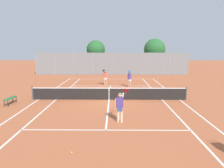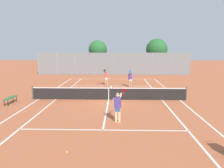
{
  "view_description": "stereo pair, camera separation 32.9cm",
  "coord_description": "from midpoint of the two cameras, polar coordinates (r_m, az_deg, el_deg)",
  "views": [
    {
      "loc": [
        0.42,
        -16.52,
        3.91
      ],
      "look_at": [
        0.21,
        1.5,
        1.0
      ],
      "focal_mm": 35.0,
      "sensor_mm": 36.0,
      "label": 1
    },
    {
      "loc": [
        0.75,
        -16.51,
        3.91
      ],
      "look_at": [
        0.21,
        1.5,
        1.0
      ],
      "focal_mm": 35.0,
      "sensor_mm": 36.0,
      "label": 2
    }
  ],
  "objects": [
    {
      "name": "tree_behind_left",
      "position": [
        35.53,
        -4.43,
        8.84
      ],
      "size": [
        2.96,
        2.96,
        5.28
      ],
      "color": "brown",
      "rests_on": "ground"
    },
    {
      "name": "player_near_side",
      "position": [
        11.71,
        1.3,
        -5.58
      ],
      "size": [
        0.76,
        0.72,
        1.77
      ],
      "color": "beige",
      "rests_on": "ground"
    },
    {
      "name": "back_fence",
      "position": [
        32.96,
        -0.37,
        5.3
      ],
      "size": [
        23.05,
        0.08,
        3.37
      ],
      "color": "gray",
      "rests_on": "ground"
    },
    {
      "name": "player_far_right",
      "position": [
        22.44,
        4.21,
        1.51
      ],
      "size": [
        0.46,
        0.88,
        1.77
      ],
      "color": "tan",
      "rests_on": "ground"
    },
    {
      "name": "tree_behind_right",
      "position": [
        36.96,
        10.75,
        8.7
      ],
      "size": [
        3.5,
        3.5,
        5.57
      ],
      "color": "brown",
      "rests_on": "ground"
    },
    {
      "name": "loose_tennis_ball_2",
      "position": [
        20.68,
        -4.72,
        -1.66
      ],
      "size": [
        0.07,
        0.07,
        0.07
      ],
      "primitive_type": "sphere",
      "color": "#D1DB33",
      "rests_on": "ground"
    },
    {
      "name": "loose_tennis_ball_0",
      "position": [
        8.81,
        -11.6,
        -17.13
      ],
      "size": [
        0.07,
        0.07,
        0.07
      ],
      "primitive_type": "sphere",
      "color": "#D1DB33",
      "rests_on": "ground"
    },
    {
      "name": "ground_plane",
      "position": [
        16.98,
        -1.34,
        -4.14
      ],
      "size": [
        120.0,
        120.0,
        0.0
      ],
      "primitive_type": "plane",
      "color": "#B25B38"
    },
    {
      "name": "player_far_left",
      "position": [
        23.67,
        -2.13,
        1.93
      ],
      "size": [
        0.57,
        0.82,
        1.77
      ],
      "color": "tan",
      "rests_on": "ground"
    },
    {
      "name": "tennis_net",
      "position": [
        16.87,
        -1.34,
        -2.46
      ],
      "size": [
        12.0,
        0.1,
        1.07
      ],
      "color": "#474C47",
      "rests_on": "ground"
    },
    {
      "name": "loose_tennis_ball_1",
      "position": [
        23.04,
        -9.88,
        -0.65
      ],
      "size": [
        0.07,
        0.07,
        0.07
      ],
      "primitive_type": "sphere",
      "color": "#D1DB33",
      "rests_on": "ground"
    },
    {
      "name": "court_line_markings",
      "position": [
        16.98,
        -1.34,
        -4.13
      ],
      "size": [
        11.1,
        23.9,
        0.01
      ],
      "color": "white",
      "rests_on": "ground"
    },
    {
      "name": "courtside_bench",
      "position": [
        17.21,
        -25.55,
        -3.47
      ],
      "size": [
        0.36,
        1.5,
        0.47
      ],
      "color": "#2D6638",
      "rests_on": "ground"
    }
  ]
}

